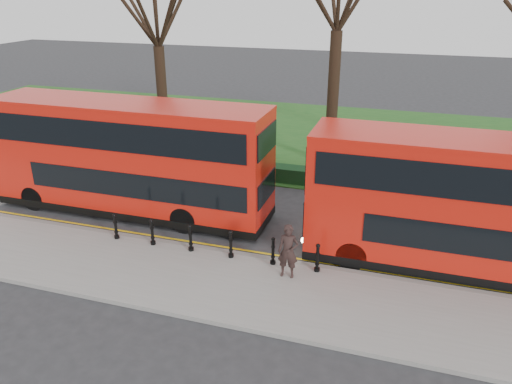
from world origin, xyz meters
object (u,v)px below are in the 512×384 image
(pedestrian, at_px, (288,251))
(bus_rear, at_px, (487,209))
(bollard_row, at_px, (210,241))
(bus_lead, at_px, (130,159))

(pedestrian, bearing_deg, bus_rear, 19.22)
(bollard_row, relative_size, pedestrian, 4.25)
(bus_rear, distance_m, pedestrian, 6.74)
(bus_lead, relative_size, pedestrian, 6.43)
(bollard_row, bearing_deg, bus_lead, 150.06)
(bus_rear, bearing_deg, bus_lead, 176.67)
(bollard_row, bearing_deg, pedestrian, -11.25)
(bus_rear, bearing_deg, bollard_row, -168.09)
(bus_lead, bearing_deg, pedestrian, -23.21)
(bus_rear, bearing_deg, pedestrian, -157.46)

